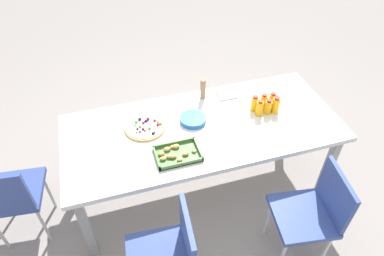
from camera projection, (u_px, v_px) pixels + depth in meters
name	position (u px, v px, depth m)	size (l,w,h in m)	color
ground_plane	(201.00, 185.00, 3.14)	(12.00, 12.00, 0.00)	gray
party_table	(203.00, 132.00, 2.69)	(2.14, 0.91, 0.72)	silver
chair_far_left	(314.00, 210.00, 2.35)	(0.45, 0.45, 0.83)	#33478C
chair_end	(10.00, 196.00, 2.44)	(0.44, 0.44, 0.83)	#33478C
chair_far_right	(169.00, 252.00, 2.12)	(0.43, 0.43, 0.83)	#33478C
juice_bottle_0	(272.00, 100.00, 2.79)	(0.06, 0.06, 0.14)	#F9AE14
juice_bottle_1	(264.00, 101.00, 2.78)	(0.06, 0.06, 0.13)	#F9AE14
juice_bottle_2	(255.00, 103.00, 2.76)	(0.06, 0.06, 0.14)	#FAAE14
juice_bottle_3	(276.00, 105.00, 2.73)	(0.06, 0.06, 0.14)	#F9AE14
juice_bottle_4	(268.00, 107.00, 2.72)	(0.06, 0.06, 0.13)	#F9AE14
juice_bottle_5	(260.00, 108.00, 2.71)	(0.06, 0.06, 0.14)	#F8AE14
fruit_pizza	(145.00, 127.00, 2.63)	(0.32, 0.32, 0.05)	tan
snack_tray	(177.00, 154.00, 2.42)	(0.32, 0.22, 0.04)	#477238
plate_stack	(193.00, 119.00, 2.68)	(0.21, 0.21, 0.04)	blue
napkin_stack	(226.00, 94.00, 2.94)	(0.15, 0.15, 0.02)	white
cardboard_tube	(203.00, 89.00, 2.85)	(0.04, 0.04, 0.18)	#9E7A56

